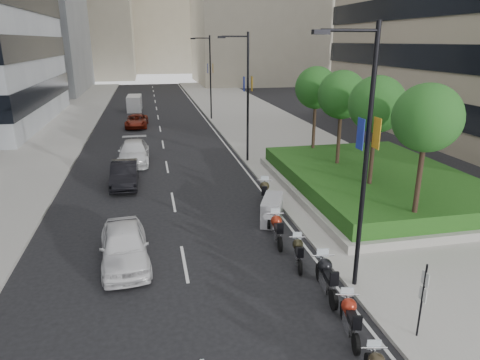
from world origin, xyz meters
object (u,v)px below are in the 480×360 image
object	(u,v)px
motorcycle_4	(277,229)
delivery_van	(134,104)
car_a	(124,246)
lamp_post_2	(209,73)
car_d	(137,121)
parking_sign	(422,297)
motorcycle_2	(326,277)
motorcycle_1	(350,318)
car_b	(124,174)
lamp_post_1	(246,92)
motorcycle_6	(264,193)
lamp_post_0	(362,150)
motorcycle_3	(298,252)
car_c	(134,152)
motorcycle_5	(272,210)

from	to	relation	value
motorcycle_4	delivery_van	bearing A→B (deg)	17.55
car_a	lamp_post_2	bearing A→B (deg)	71.30
motorcycle_4	car_d	size ratio (longest dim) A/B	0.50
parking_sign	motorcycle_2	world-z (taller)	parking_sign
motorcycle_1	car_b	distance (m)	17.35
motorcycle_2	car_b	xyz separation A→B (m)	(-7.33, 13.59, 0.08)
lamp_post_1	motorcycle_6	distance (m)	9.51
lamp_post_2	motorcycle_2	xyz separation A→B (m)	(-1.00, -35.14, -4.42)
lamp_post_0	motorcycle_6	world-z (taller)	lamp_post_0
motorcycle_6	car_b	size ratio (longest dim) A/B	0.53
motorcycle_3	car_d	world-z (taller)	car_d
car_a	delivery_van	distance (m)	40.02
delivery_van	motorcycle_6	bearing A→B (deg)	-76.03
motorcycle_3	car_c	distance (m)	17.92
parking_sign	motorcycle_1	xyz separation A→B (m)	(-1.84, 0.64, -0.88)
motorcycle_6	car_b	distance (m)	8.91
motorcycle_5	car_c	world-z (taller)	car_c
car_d	motorcycle_3	bearing A→B (deg)	-74.56
car_d	parking_sign	bearing A→B (deg)	-73.28
motorcycle_3	motorcycle_4	world-z (taller)	motorcycle_4
car_a	motorcycle_3	bearing A→B (deg)	-17.38
motorcycle_1	car_c	size ratio (longest dim) A/B	0.41
motorcycle_2	car_a	size ratio (longest dim) A/B	0.53
lamp_post_1	car_d	bearing A→B (deg)	117.26
car_a	car_b	size ratio (longest dim) A/B	1.02
lamp_post_0	motorcycle_1	world-z (taller)	lamp_post_0
car_c	car_d	distance (m)	13.75
lamp_post_1	motorcycle_4	xyz separation A→B (m)	(-1.51, -12.91, -4.45)
lamp_post_1	lamp_post_2	distance (m)	18.00
motorcycle_6	car_d	world-z (taller)	car_d
motorcycle_1	motorcycle_3	size ratio (longest dim) A/B	1.09
lamp_post_1	lamp_post_2	bearing A→B (deg)	90.00
motorcycle_5	motorcycle_6	xyz separation A→B (m)	(0.28, 2.41, 0.01)
lamp_post_0	parking_sign	bearing A→B (deg)	-77.67
motorcycle_1	delivery_van	distance (m)	46.44
lamp_post_0	car_a	distance (m)	9.67
parking_sign	car_c	size ratio (longest dim) A/B	0.48
lamp_post_1	delivery_van	xyz separation A→B (m)	(-8.36, 26.52, -4.20)
lamp_post_0	motorcycle_5	xyz separation A→B (m)	(-1.12, 6.21, -4.44)
motorcycle_3	lamp_post_0	bearing A→B (deg)	-134.48
lamp_post_2	car_d	bearing A→B (deg)	-161.77
lamp_post_0	car_a	world-z (taller)	lamp_post_0
lamp_post_2	car_b	world-z (taller)	lamp_post_2
motorcycle_4	motorcycle_3	bearing A→B (deg)	-165.86
motorcycle_1	lamp_post_1	bearing A→B (deg)	9.15
lamp_post_0	motorcycle_2	xyz separation A→B (m)	(-1.00, -0.14, -4.42)
motorcycle_1	motorcycle_3	xyz separation A→B (m)	(-0.08, 4.35, -0.05)
car_c	parking_sign	bearing A→B (deg)	-67.51
car_a	car_d	bearing A→B (deg)	85.44
motorcycle_2	motorcycle_3	distance (m)	2.15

